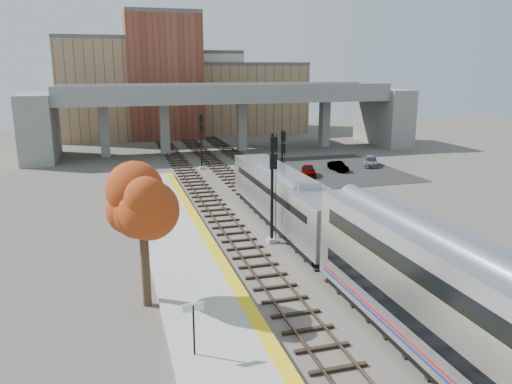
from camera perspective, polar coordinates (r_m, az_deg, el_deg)
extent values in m
plane|color=#47423D|center=(29.65, 7.56, -9.37)|extent=(160.00, 160.00, 0.00)
cube|color=#9E9E99|center=(27.64, -6.57, -10.75)|extent=(4.50, 60.00, 0.35)
cube|color=yellow|center=(27.91, -2.68, -10.01)|extent=(0.70, 60.00, 0.01)
cube|color=black|center=(39.89, -3.94, -2.97)|extent=(2.50, 95.00, 0.14)
cube|color=brown|center=(39.72, -4.96, -2.90)|extent=(0.07, 95.00, 0.14)
cube|color=brown|center=(40.01, -2.94, -2.74)|extent=(0.07, 95.00, 0.14)
cube|color=black|center=(40.95, 1.81, -2.49)|extent=(2.50, 95.00, 0.14)
cube|color=brown|center=(40.71, 0.85, -2.42)|extent=(0.07, 95.00, 0.14)
cube|color=brown|center=(41.14, 2.76, -2.26)|extent=(0.07, 95.00, 0.14)
cube|color=black|center=(42.32, 6.96, -2.04)|extent=(2.50, 95.00, 0.14)
cube|color=brown|center=(42.02, 6.07, -1.97)|extent=(0.07, 95.00, 0.14)
cube|color=brown|center=(42.58, 7.86, -1.82)|extent=(0.07, 95.00, 0.14)
cube|color=slate|center=(71.77, -3.27, 10.86)|extent=(46.00, 10.00, 1.50)
cube|color=slate|center=(67.05, -2.33, 11.72)|extent=(46.00, 0.20, 1.00)
cube|color=slate|center=(76.39, -4.12, 11.98)|extent=(46.00, 0.20, 1.00)
cube|color=slate|center=(70.27, -16.94, 6.73)|extent=(1.20, 1.60, 7.00)
cube|color=slate|center=(70.65, -10.40, 7.14)|extent=(1.20, 1.60, 7.00)
cube|color=slate|center=(72.61, -1.68, 7.55)|extent=(1.20, 1.60, 7.00)
cube|color=slate|center=(76.92, 7.82, 7.79)|extent=(1.20, 1.60, 7.00)
cube|color=slate|center=(70.72, -23.51, 6.83)|extent=(4.00, 12.00, 8.50)
cube|color=slate|center=(81.43, 14.35, 8.36)|extent=(4.00, 12.00, 8.50)
cube|color=#937355|center=(89.87, -15.83, 11.16)|extent=(18.00, 14.00, 16.00)
cube|color=#4C4C4F|center=(89.91, -16.19, 16.44)|extent=(18.00, 14.00, 0.60)
cube|color=beige|center=(96.13, -7.32, 11.13)|extent=(16.00, 16.00, 14.00)
cube|color=#4C4C4F|center=(96.04, -7.46, 15.48)|extent=(16.00, 16.00, 0.60)
cube|color=brown|center=(87.30, -10.50, 12.70)|extent=(12.00, 10.00, 20.00)
cube|color=#4C4C4F|center=(87.70, -10.82, 19.43)|extent=(12.00, 10.00, 0.60)
cube|color=#937355|center=(96.34, -1.13, 10.65)|extent=(20.00, 14.00, 12.00)
cube|color=#4C4C4F|center=(96.17, -1.15, 14.40)|extent=(20.00, 14.00, 0.60)
cube|color=black|center=(59.69, 9.07, 2.57)|extent=(14.00, 18.00, 0.04)
cube|color=#A8AAB2|center=(37.47, 3.33, -0.46)|extent=(3.00, 19.00, 3.20)
cube|color=black|center=(46.19, -0.62, 3.10)|extent=(2.20, 0.06, 1.10)
cube|color=black|center=(37.32, 3.35, 0.43)|extent=(3.02, 16.15, 0.50)
cube|color=black|center=(37.97, 3.29, -3.17)|extent=(2.70, 17.10, 0.50)
cube|color=#A8AAB2|center=(37.06, 3.37, 2.23)|extent=(1.60, 9.50, 0.40)
cube|color=#9E9E99|center=(34.52, 1.79, -5.55)|extent=(0.60, 0.60, 0.30)
cylinder|color=black|center=(33.49, 1.84, 0.29)|extent=(0.21, 0.21, 7.52)
cube|color=black|center=(32.65, 2.02, 5.51)|extent=(0.48, 0.18, 0.97)
cube|color=black|center=(32.85, 2.00, 3.47)|extent=(0.48, 0.18, 0.97)
cube|color=#9E9E99|center=(44.62, 2.91, -1.00)|extent=(0.60, 0.60, 0.30)
cylinder|color=black|center=(43.91, 2.96, 2.90)|extent=(0.19, 0.19, 6.48)
cube|color=black|center=(43.24, 3.11, 6.33)|extent=(0.42, 0.18, 0.83)
cube|color=black|center=(43.39, 3.09, 4.99)|extent=(0.42, 0.18, 0.83)
cube|color=#9E9E99|center=(59.61, -6.21, 2.78)|extent=(0.60, 0.60, 0.30)
cylinder|color=black|center=(59.08, -6.29, 5.75)|extent=(0.19, 0.19, 6.54)
cube|color=black|center=(58.51, -6.32, 8.34)|extent=(0.42, 0.18, 0.84)
cube|color=black|center=(58.62, -6.29, 7.34)|extent=(0.42, 0.18, 0.84)
cylinder|color=black|center=(21.00, -7.12, -15.37)|extent=(0.08, 0.08, 2.20)
cube|color=white|center=(20.53, -7.20, -12.94)|extent=(0.90, 0.13, 0.35)
cylinder|color=#382619|center=(25.59, -12.56, -7.58)|extent=(0.44, 0.44, 4.88)
ellipsoid|color=#A62D16|center=(24.71, -12.90, -1.55)|extent=(3.60, 3.60, 3.49)
imported|color=#99999E|center=(55.49, 6.05, 2.46)|extent=(2.38, 3.80, 1.21)
imported|color=#99999E|center=(58.67, 9.36, 2.92)|extent=(1.32, 3.33, 1.08)
imported|color=#99999E|center=(62.36, 12.93, 3.44)|extent=(3.38, 4.26, 1.16)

